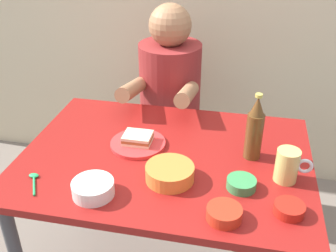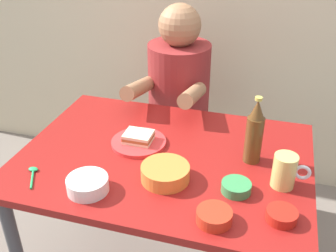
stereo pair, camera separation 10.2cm
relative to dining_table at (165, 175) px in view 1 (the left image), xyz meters
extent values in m
cube|color=maroon|center=(0.00, 0.00, 0.08)|extent=(1.10, 0.80, 0.03)
cylinder|color=#3F3F44|center=(-0.49, 0.34, -0.29)|extent=(0.05, 0.05, 0.71)
cylinder|color=#3F3F44|center=(0.49, 0.34, -0.29)|extent=(0.05, 0.05, 0.71)
cylinder|color=#4C4C51|center=(-0.11, 0.63, -0.44)|extent=(0.08, 0.08, 0.41)
cylinder|color=#2D2D33|center=(-0.11, 0.63, -0.22)|extent=(0.34, 0.34, 0.04)
cylinder|color=maroon|center=(-0.11, 0.63, 0.06)|extent=(0.32, 0.32, 0.52)
sphere|color=#A0704C|center=(-0.11, 0.63, 0.42)|extent=(0.21, 0.21, 0.21)
cylinder|color=#A0704C|center=(-0.24, 0.38, 0.18)|extent=(0.07, 0.31, 0.14)
cylinder|color=#A0704C|center=(0.02, 0.38, 0.18)|extent=(0.07, 0.31, 0.14)
cylinder|color=red|center=(-0.12, 0.05, 0.10)|extent=(0.22, 0.22, 0.01)
cube|color=beige|center=(-0.12, 0.05, 0.11)|extent=(0.11, 0.09, 0.01)
cube|color=#9E592D|center=(-0.12, 0.05, 0.13)|extent=(0.11, 0.09, 0.01)
cube|color=beige|center=(-0.12, 0.05, 0.14)|extent=(0.11, 0.09, 0.01)
cylinder|color=#D1BC66|center=(0.44, -0.06, 0.15)|extent=(0.08, 0.08, 0.12)
torus|color=silver|center=(0.50, -0.06, 0.16)|extent=(0.06, 0.01, 0.06)
cylinder|color=#593819|center=(0.32, 0.06, 0.18)|extent=(0.06, 0.06, 0.18)
cone|color=#593819|center=(0.32, 0.06, 0.31)|extent=(0.05, 0.05, 0.07)
cylinder|color=#BFB74C|center=(0.32, 0.06, 0.35)|extent=(0.03, 0.03, 0.01)
cylinder|color=#B21E14|center=(0.44, -0.24, 0.11)|extent=(0.10, 0.10, 0.03)
cylinder|color=maroon|center=(0.44, -0.24, 0.12)|extent=(0.08, 0.08, 0.02)
cylinder|color=red|center=(0.25, -0.30, 0.11)|extent=(0.11, 0.11, 0.04)
cylinder|color=#A33521|center=(0.25, -0.30, 0.12)|extent=(0.09, 0.09, 0.02)
cylinder|color=orange|center=(0.05, -0.15, 0.12)|extent=(0.17, 0.17, 0.05)
cylinder|color=#B25B2D|center=(0.05, -0.15, 0.13)|extent=(0.14, 0.14, 0.02)
cylinder|color=silver|center=(-0.18, -0.28, 0.12)|extent=(0.14, 0.14, 0.05)
cylinder|color=tan|center=(-0.18, -0.28, 0.13)|extent=(0.11, 0.11, 0.02)
cylinder|color=#388C4C|center=(0.29, -0.14, 0.11)|extent=(0.10, 0.10, 0.03)
cylinder|color=#5B643A|center=(0.29, -0.14, 0.12)|extent=(0.08, 0.08, 0.02)
cylinder|color=#26A559|center=(-0.40, -0.28, 0.10)|extent=(0.06, 0.10, 0.01)
ellipsoid|color=#26A559|center=(-0.42, -0.23, 0.10)|extent=(0.04, 0.02, 0.01)
camera|label=1|loc=(0.27, -1.22, 0.94)|focal=42.05mm
camera|label=2|loc=(0.37, -1.20, 0.94)|focal=42.05mm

